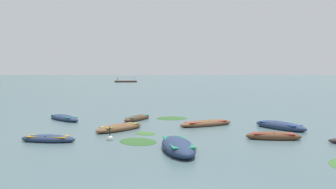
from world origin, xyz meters
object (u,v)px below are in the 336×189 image
(rowboat_7, at_px, (48,139))
(rowboat_6, at_px, (206,123))
(ferry_0, at_px, (126,81))
(rowboat_5, at_px, (64,118))
(rowboat_8, at_px, (274,136))
(rowboat_2, at_px, (137,118))
(rowboat_9, at_px, (120,128))
(rowboat_1, at_px, (280,126))
(rowboat_0, at_px, (178,147))
(mooring_buoy, at_px, (110,139))

(rowboat_7, bearing_deg, rowboat_6, 33.46)
(ferry_0, bearing_deg, rowboat_7, -84.55)
(rowboat_5, height_order, rowboat_8, rowboat_8)
(rowboat_2, height_order, rowboat_5, rowboat_5)
(rowboat_9, bearing_deg, rowboat_7, -130.05)
(rowboat_9, bearing_deg, rowboat_6, 19.83)
(rowboat_2, relative_size, rowboat_9, 0.90)
(rowboat_7, bearing_deg, rowboat_1, 18.29)
(rowboat_6, bearing_deg, rowboat_0, -104.23)
(rowboat_7, bearing_deg, rowboat_0, -19.09)
(rowboat_5, distance_m, rowboat_7, 9.75)
(ferry_0, xyz_separation_m, mooring_buoy, (17.04, -142.01, -0.36))
(rowboat_6, height_order, rowboat_9, rowboat_9)
(rowboat_5, xyz_separation_m, rowboat_7, (1.94, -9.55, -0.02))
(rowboat_1, relative_size, mooring_buoy, 4.79)
(mooring_buoy, bearing_deg, rowboat_5, 120.75)
(rowboat_6, relative_size, ferry_0, 0.44)
(rowboat_8, relative_size, ferry_0, 0.32)
(rowboat_1, bearing_deg, rowboat_8, -111.65)
(rowboat_7, distance_m, mooring_buoy, 3.48)
(rowboat_5, bearing_deg, rowboat_9, -44.79)
(rowboat_0, bearing_deg, rowboat_9, 120.09)
(rowboat_8, height_order, ferry_0, ferry_0)
(rowboat_2, relative_size, rowboat_6, 0.82)
(ferry_0, distance_m, mooring_buoy, 143.03)
(rowboat_5, distance_m, rowboat_9, 7.66)
(rowboat_1, height_order, ferry_0, ferry_0)
(rowboat_0, xyz_separation_m, ferry_0, (-20.98, 145.07, 0.20))
(rowboat_0, bearing_deg, ferry_0, 98.23)
(rowboat_9, bearing_deg, rowboat_8, -19.08)
(rowboat_2, bearing_deg, rowboat_5, 179.95)
(rowboat_0, distance_m, mooring_buoy, 4.99)
(rowboat_0, relative_size, rowboat_7, 1.38)
(rowboat_1, bearing_deg, rowboat_5, 164.27)
(rowboat_5, bearing_deg, rowboat_0, -52.40)
(rowboat_1, height_order, rowboat_5, rowboat_1)
(rowboat_7, distance_m, ferry_0, 143.16)
(rowboat_6, xyz_separation_m, rowboat_7, (-9.65, -6.38, -0.01))
(rowboat_5, bearing_deg, rowboat_2, -0.05)
(rowboat_7, bearing_deg, rowboat_5, 101.48)
(rowboat_2, xyz_separation_m, mooring_buoy, (-0.75, -9.05, -0.08))
(ferry_0, relative_size, mooring_buoy, 11.72)
(rowboat_8, distance_m, ferry_0, 144.17)
(rowboat_0, distance_m, rowboat_8, 6.65)
(rowboat_0, height_order, mooring_buoy, mooring_buoy)
(rowboat_6, height_order, ferry_0, ferry_0)
(rowboat_6, xyz_separation_m, ferry_0, (-23.24, 136.14, 0.27))
(rowboat_0, xyz_separation_m, rowboat_1, (7.32, 7.42, -0.04))
(rowboat_6, bearing_deg, mooring_buoy, -136.54)
(rowboat_0, relative_size, rowboat_9, 1.12)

